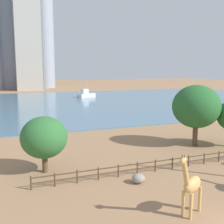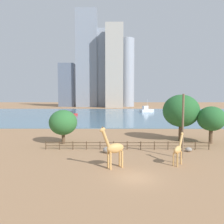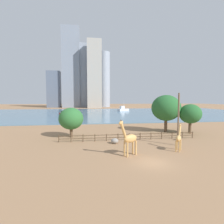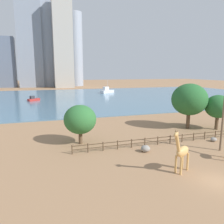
{
  "view_description": "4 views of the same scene",
  "coord_description": "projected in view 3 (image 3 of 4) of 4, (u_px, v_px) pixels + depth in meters",
  "views": [
    {
      "loc": [
        -14.94,
        -13.27,
        10.91
      ],
      "look_at": [
        1.15,
        27.96,
        4.16
      ],
      "focal_mm": 45.0,
      "sensor_mm": 36.0,
      "label": 1
    },
    {
      "loc": [
        -2.26,
        -22.11,
        8.46
      ],
      "look_at": [
        -2.6,
        31.27,
        4.57
      ],
      "focal_mm": 35.0,
      "sensor_mm": 36.0,
      "label": 2
    },
    {
      "loc": [
        -7.79,
        -19.85,
        7.71
      ],
      "look_at": [
        -1.34,
        26.37,
        4.33
      ],
      "focal_mm": 28.0,
      "sensor_mm": 36.0,
      "label": 3
    },
    {
      "loc": [
        -16.31,
        -16.18,
        10.96
      ],
      "look_at": [
        -2.31,
        27.93,
        2.39
      ],
      "focal_mm": 35.0,
      "sensor_mm": 36.0,
      "label": 4
    }
  ],
  "objects": [
    {
      "name": "skyline_block_central",
      "position": [
        84.0,
        76.0,
        168.7
      ],
      "size": [
        16.09,
        9.05,
        60.6
      ],
      "primitive_type": "cube",
      "color": "#939EAD",
      "rests_on": "ground"
    },
    {
      "name": "tree_right_tall",
      "position": [
        190.0,
        114.0,
        39.37
      ],
      "size": [
        4.86,
        4.86,
        6.65
      ],
      "color": "brown",
      "rests_on": "ground"
    },
    {
      "name": "skyline_block_right",
      "position": [
        71.0,
        68.0,
        164.2
      ],
      "size": [
        16.38,
        8.83,
        75.01
      ],
      "primitive_type": "cube",
      "color": "gray",
      "rests_on": "ground"
    },
    {
      "name": "boat_ferry",
      "position": [
        64.0,
        113.0,
        87.29
      ],
      "size": [
        4.51,
        3.79,
        1.93
      ],
      "rotation": [
        0.0,
        0.0,
        0.6
      ],
      "color": "#B22D28",
      "rests_on": "harbor_water"
    },
    {
      "name": "skyline_block_left",
      "position": [
        94.0,
        74.0,
        157.38
      ],
      "size": [
        12.86,
        11.0,
        60.52
      ],
      "primitive_type": "cube",
      "color": "#ADA89E",
      "rests_on": "ground"
    },
    {
      "name": "tree_center_broad",
      "position": [
        166.0,
        108.0,
        41.08
      ],
      "size": [
        6.78,
        6.78,
        8.75
      ],
      "color": "brown",
      "rests_on": "ground"
    },
    {
      "name": "tree_left_large",
      "position": [
        71.0,
        119.0,
        35.35
      ],
      "size": [
        4.93,
        4.93,
        6.04
      ],
      "color": "brown",
      "rests_on": "ground"
    },
    {
      "name": "enclosure_fence",
      "position": [
        129.0,
        136.0,
        33.03
      ],
      "size": [
        26.12,
        0.14,
        1.3
      ],
      "color": "#4C3826",
      "rests_on": "ground"
    },
    {
      "name": "skyline_tower_needle",
      "position": [
        54.0,
        89.0,
        167.17
      ],
      "size": [
        12.31,
        9.17,
        34.46
      ],
      "primitive_type": "cube",
      "color": "slate",
      "rests_on": "ground"
    },
    {
      "name": "harbor_water",
      "position": [
        102.0,
        113.0,
        97.29
      ],
      "size": [
        180.0,
        86.0,
        0.2
      ],
      "primitive_type": "cube",
      "color": "slate",
      "rests_on": "ground"
    },
    {
      "name": "giraffe_companion",
      "position": [
        179.0,
        138.0,
        26.18
      ],
      "size": [
        2.05,
        2.5,
        4.03
      ],
      "rotation": [
        0.0,
        0.0,
        0.93
      ],
      "color": "tan",
      "rests_on": "ground"
    },
    {
      "name": "boulder_near_fence",
      "position": [
        115.0,
        141.0,
        30.5
      ],
      "size": [
        1.28,
        1.23,
        0.92
      ],
      "primitive_type": "ellipsoid",
      "color": "gray",
      "rests_on": "ground"
    },
    {
      "name": "skyline_tower_glass",
      "position": [
        104.0,
        80.0,
        174.84
      ],
      "size": [
        12.01,
        12.01,
        54.27
      ],
      "primitive_type": "cylinder",
      "color": "#939EAD",
      "rests_on": "ground"
    },
    {
      "name": "giraffe_tall",
      "position": [
        129.0,
        138.0,
        23.8
      ],
      "size": [
        3.1,
        2.04,
        5.11
      ],
      "rotation": [
        0.0,
        0.0,
        3.63
      ],
      "color": "tan",
      "rests_on": "ground"
    },
    {
      "name": "utility_pole",
      "position": [
        178.0,
        119.0,
        28.96
      ],
      "size": [
        0.28,
        0.28,
        8.77
      ],
      "primitive_type": "cylinder",
      "color": "brown",
      "rests_on": "ground"
    },
    {
      "name": "boulder_by_pole",
      "position": [
        179.0,
        138.0,
        33.05
      ],
      "size": [
        0.99,
        0.9,
        0.67
      ],
      "primitive_type": "ellipsoid",
      "color": "gray",
      "rests_on": "ground"
    },
    {
      "name": "boat_sailboat",
      "position": [
        123.0,
        109.0,
        112.51
      ],
      "size": [
        7.82,
        5.79,
        6.68
      ],
      "rotation": [
        0.0,
        0.0,
        0.48
      ],
      "color": "silver",
      "rests_on": "harbor_water"
    },
    {
      "name": "ground_plane",
      "position": [
        101.0,
        113.0,
        100.26
      ],
      "size": [
        400.0,
        400.0,
        0.0
      ],
      "primitive_type": "plane",
      "color": "#9E7551"
    }
  ]
}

